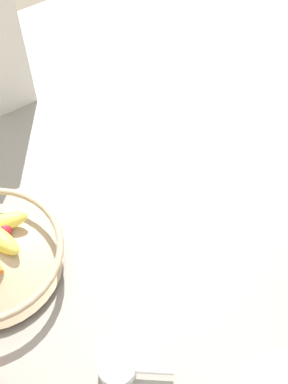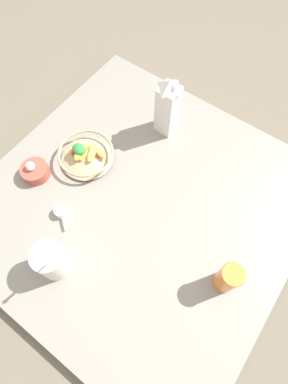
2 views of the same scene
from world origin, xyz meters
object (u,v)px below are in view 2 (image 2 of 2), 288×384
drinking_cup (228,278)px  garlic_bowl (35,171)px  fruit_bowl (86,155)px  milk_carton (168,106)px  yogurt_tub (51,260)px

drinking_cup → garlic_bowl: size_ratio=1.34×
fruit_bowl → drinking_cup: drinking_cup is taller
fruit_bowl → garlic_bowl: same height
milk_carton → drinking_cup: 0.63m
yogurt_tub → drinking_cup: bearing=-59.9°
garlic_bowl → drinking_cup: bearing=-85.3°
fruit_bowl → garlic_bowl: bearing=145.6°
garlic_bowl → milk_carton: bearing=-30.4°
milk_carton → yogurt_tub: (-0.67, -0.02, -0.06)m
drinking_cup → garlic_bowl: bearing=94.7°
fruit_bowl → drinking_cup: (-0.10, -0.65, 0.04)m
drinking_cup → garlic_bowl: 0.76m
yogurt_tub → garlic_bowl: bearing=55.2°
milk_carton → garlic_bowl: bearing=149.6°
fruit_bowl → yogurt_tub: 0.41m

